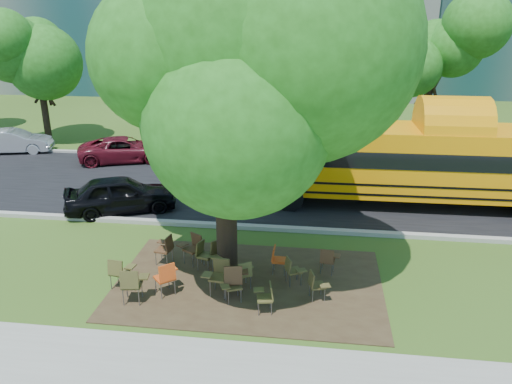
# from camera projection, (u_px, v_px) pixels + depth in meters

# --- Properties ---
(ground) EXTENTS (160.00, 160.00, 0.00)m
(ground) POSITION_uv_depth(u_px,v_px,m) (216.00, 272.00, 13.83)
(ground) COLOR #334B17
(ground) RESTS_ON ground
(dirt_patch) EXTENTS (7.00, 4.50, 0.03)m
(dirt_patch) POSITION_uv_depth(u_px,v_px,m) (249.00, 283.00, 13.24)
(dirt_patch) COLOR #382819
(dirt_patch) RESTS_ON ground
(asphalt_road) EXTENTS (80.00, 8.00, 0.04)m
(asphalt_road) POSITION_uv_depth(u_px,v_px,m) (250.00, 188.00, 20.34)
(asphalt_road) COLOR black
(asphalt_road) RESTS_ON ground
(kerb_near) EXTENTS (80.00, 0.25, 0.14)m
(kerb_near) POSITION_uv_depth(u_px,v_px,m) (234.00, 226.00, 16.60)
(kerb_near) COLOR gray
(kerb_near) RESTS_ON ground
(kerb_far) EXTENTS (80.00, 0.25, 0.14)m
(kerb_far) POSITION_uv_depth(u_px,v_px,m) (262.00, 159.00, 24.15)
(kerb_far) COLOR gray
(kerb_far) RESTS_ON ground
(bg_tree_0) EXTENTS (5.20, 5.20, 7.18)m
(bg_tree_0) POSITION_uv_depth(u_px,v_px,m) (37.00, 57.00, 25.82)
(bg_tree_0) COLOR black
(bg_tree_0) RESTS_ON ground
(bg_tree_2) EXTENTS (4.80, 4.80, 6.62)m
(bg_tree_2) POSITION_uv_depth(u_px,v_px,m) (184.00, 60.00, 27.89)
(bg_tree_2) COLOR black
(bg_tree_2) RESTS_ON ground
(bg_tree_3) EXTENTS (5.60, 5.60, 7.84)m
(bg_tree_3) POSITION_uv_depth(u_px,v_px,m) (433.00, 50.00, 24.18)
(bg_tree_3) COLOR black
(bg_tree_3) RESTS_ON ground
(main_tree) EXTENTS (7.20, 7.20, 9.17)m
(main_tree) POSITION_uv_depth(u_px,v_px,m) (223.00, 67.00, 11.84)
(main_tree) COLOR black
(main_tree) RESTS_ON ground
(school_bus) EXTENTS (11.98, 2.83, 2.92)m
(school_bus) POSITION_uv_depth(u_px,v_px,m) (443.00, 162.00, 17.97)
(school_bus) COLOR orange
(school_bus) RESTS_ON ground
(chair_0) EXTENTS (0.65, 0.64, 0.97)m
(chair_0) POSITION_uv_depth(u_px,v_px,m) (132.00, 282.00, 12.14)
(chair_0) COLOR #423C1C
(chair_0) RESTS_ON ground
(chair_1) EXTENTS (0.63, 0.52, 0.89)m
(chair_1) POSITION_uv_depth(u_px,v_px,m) (119.00, 270.00, 12.81)
(chair_1) COLOR #4C4821
(chair_1) RESTS_ON ground
(chair_2) EXTENTS (0.63, 0.80, 0.94)m
(chair_2) POSITION_uv_depth(u_px,v_px,m) (166.00, 275.00, 12.51)
(chair_2) COLOR #C94615
(chair_2) RESTS_ON ground
(chair_3) EXTENTS (0.68, 0.56, 0.96)m
(chair_3) POSITION_uv_depth(u_px,v_px,m) (219.00, 273.00, 12.58)
(chair_3) COLOR brown
(chair_3) RESTS_ON ground
(chair_4) EXTENTS (0.66, 0.69, 0.97)m
(chair_4) POSITION_uv_depth(u_px,v_px,m) (234.00, 277.00, 12.36)
(chair_4) COLOR #462B19
(chair_4) RESTS_ON ground
(chair_5) EXTENTS (0.56, 0.64, 0.82)m
(chair_5) POSITION_uv_depth(u_px,v_px,m) (232.00, 283.00, 12.31)
(chair_5) COLOR #4C4421
(chair_5) RESTS_ON ground
(chair_6) EXTENTS (0.54, 0.53, 0.78)m
(chair_6) POSITION_uv_depth(u_px,v_px,m) (266.00, 295.00, 11.82)
(chair_6) COLOR #4A4520
(chair_6) RESTS_ON ground
(chair_7) EXTENTS (0.58, 0.53, 0.78)m
(chair_7) POSITION_uv_depth(u_px,v_px,m) (316.00, 283.00, 12.32)
(chair_7) COLOR #4B4020
(chair_7) RESTS_ON ground
(chair_8) EXTENTS (0.52, 0.65, 0.89)m
(chair_8) POSITION_uv_depth(u_px,v_px,m) (166.00, 247.00, 14.08)
(chair_8) COLOR #4B2E1A
(chair_8) RESTS_ON ground
(chair_9) EXTENTS (0.76, 0.60, 0.90)m
(chair_9) POSITION_uv_depth(u_px,v_px,m) (193.00, 245.00, 14.14)
(chair_9) COLOR #4B2F1B
(chair_9) RESTS_ON ground
(chair_10) EXTENTS (0.52, 0.67, 0.86)m
(chair_10) POSITION_uv_depth(u_px,v_px,m) (204.00, 253.00, 13.76)
(chair_10) COLOR #49451F
(chair_10) RESTS_ON ground
(chair_11) EXTENTS (0.54, 0.67, 0.81)m
(chair_11) POSITION_uv_depth(u_px,v_px,m) (244.00, 272.00, 12.84)
(chair_11) COLOR brown
(chair_11) RESTS_ON ground
(chair_12) EXTENTS (0.47, 0.53, 0.81)m
(chair_12) POSITION_uv_depth(u_px,v_px,m) (278.00, 258.00, 13.56)
(chair_12) COLOR #C64915
(chair_12) RESTS_ON ground
(chair_13) EXTENTS (0.57, 0.46, 0.79)m
(chair_13) POSITION_uv_depth(u_px,v_px,m) (328.00, 258.00, 13.55)
(chair_13) COLOR #4B2F1B
(chair_13) RESTS_ON ground
(chair_14) EXTENTS (0.62, 0.54, 0.79)m
(chair_14) POSITION_uv_depth(u_px,v_px,m) (292.00, 269.00, 13.01)
(chair_14) COLOR #4C4321
(chair_14) RESTS_ON ground
(chair_15) EXTENTS (0.65, 0.82, 0.96)m
(chair_15) POSITION_uv_depth(u_px,v_px,m) (220.00, 254.00, 13.58)
(chair_15) COLOR #4D4621
(chair_15) RESTS_ON ground
(black_car) EXTENTS (4.19, 2.99, 1.32)m
(black_car) POSITION_uv_depth(u_px,v_px,m) (121.00, 194.00, 17.78)
(black_car) COLOR black
(black_car) RESTS_ON ground
(bg_car_silver) EXTENTS (3.84, 2.15, 1.20)m
(bg_car_silver) POSITION_uv_depth(u_px,v_px,m) (14.00, 141.00, 25.20)
(bg_car_silver) COLOR #A1A0A6
(bg_car_silver) RESTS_ON ground
(bg_car_red) EXTENTS (4.67, 3.25, 1.18)m
(bg_car_red) POSITION_uv_depth(u_px,v_px,m) (125.00, 149.00, 23.76)
(bg_car_red) COLOR #4F0D18
(bg_car_red) RESTS_ON ground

